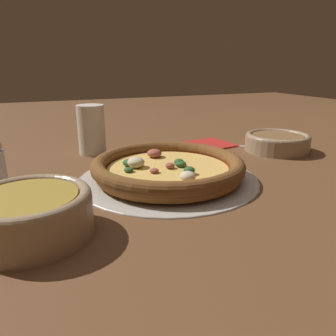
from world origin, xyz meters
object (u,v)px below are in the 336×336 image
object	(u,v)px
bowl_near	(30,212)
bowl_far	(277,141)
pizza	(168,167)
napkin	(208,144)
pizza_tray	(168,177)
drinking_cup	(91,130)
fork	(211,145)

from	to	relation	value
bowl_near	bowl_far	world-z (taller)	bowl_near
bowl_near	bowl_far	size ratio (longest dim) A/B	0.99
pizza	bowl_near	distance (m)	0.27
bowl_far	napkin	size ratio (longest dim) A/B	1.14
pizza_tray	bowl_near	bearing A→B (deg)	28.47
bowl_near	drinking_cup	bearing A→B (deg)	-111.04
pizza_tray	pizza	xyz separation A→B (m)	(0.00, -0.00, 0.02)
bowl_near	bowl_far	xyz separation A→B (m)	(-0.57, -0.22, -0.01)
bowl_near	napkin	size ratio (longest dim) A/B	1.14
napkin	fork	world-z (taller)	napkin
pizza_tray	fork	size ratio (longest dim) A/B	1.87
bowl_near	fork	bearing A→B (deg)	-143.55
drinking_cup	napkin	world-z (taller)	drinking_cup
pizza_tray	drinking_cup	world-z (taller)	drinking_cup
pizza	bowl_far	distance (m)	0.34
pizza	bowl_far	xyz separation A→B (m)	(-0.33, -0.09, -0.00)
pizza	bowl_near	size ratio (longest dim) A/B	1.85
pizza	drinking_cup	size ratio (longest dim) A/B	2.44
pizza_tray	fork	xyz separation A→B (m)	(-0.21, -0.20, -0.00)
bowl_near	napkin	distance (m)	0.56
pizza	fork	xyz separation A→B (m)	(-0.21, -0.20, -0.02)
pizza	napkin	bearing A→B (deg)	-134.10
pizza	fork	distance (m)	0.29
pizza_tray	fork	distance (m)	0.29
pizza_tray	fork	bearing A→B (deg)	-135.97
pizza	pizza_tray	bearing A→B (deg)	168.10
bowl_near	napkin	world-z (taller)	bowl_near
bowl_far	fork	size ratio (longest dim) A/B	0.86
pizza	bowl_near	bearing A→B (deg)	28.54
bowl_far	fork	distance (m)	0.17
pizza	drinking_cup	distance (m)	0.26
bowl_far	pizza_tray	bearing A→B (deg)	15.40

